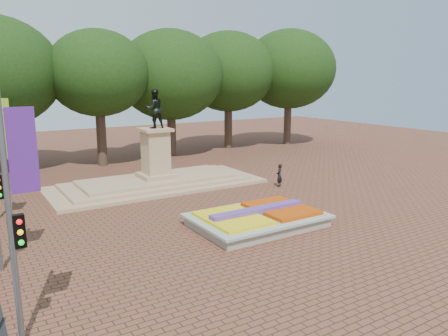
# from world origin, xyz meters

# --- Properties ---
(ground) EXTENTS (90.00, 90.00, 0.00)m
(ground) POSITION_xyz_m (0.00, 0.00, 0.00)
(ground) COLOR brown
(ground) RESTS_ON ground
(flower_bed) EXTENTS (6.30, 4.30, 0.91)m
(flower_bed) POSITION_xyz_m (1.03, -2.00, 0.38)
(flower_bed) COLOR gray
(flower_bed) RESTS_ON ground
(monument) EXTENTS (14.00, 6.00, 6.40)m
(monument) POSITION_xyz_m (0.00, 8.00, 0.88)
(monument) COLOR tan
(monument) RESTS_ON ground
(tree_row_back) EXTENTS (44.80, 8.80, 10.43)m
(tree_row_back) POSITION_xyz_m (2.33, 18.00, 6.67)
(tree_row_back) COLOR #33271B
(tree_row_back) RESTS_ON ground
(pedestrian) EXTENTS (0.67, 0.63, 1.55)m
(pedestrian) POSITION_xyz_m (6.87, 3.57, 0.77)
(pedestrian) COLOR black
(pedestrian) RESTS_ON ground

